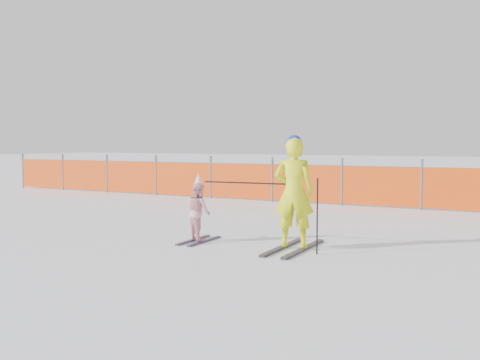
# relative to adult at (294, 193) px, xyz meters

# --- Properties ---
(ground) EXTENTS (120.00, 120.00, 0.00)m
(ground) POSITION_rel_adult_xyz_m (-1.20, 0.00, -0.88)
(ground) COLOR white
(ground) RESTS_ON ground
(adult) EXTENTS (0.68, 1.59, 1.76)m
(adult) POSITION_rel_adult_xyz_m (0.00, 0.00, 0.00)
(adult) COLOR black
(adult) RESTS_ON ground
(child) EXTENTS (0.58, 0.97, 1.13)m
(child) POSITION_rel_adult_xyz_m (-1.64, -0.14, -0.36)
(child) COLOR black
(child) RESTS_ON ground
(ski_poles) EXTENTS (1.98, 0.21, 1.13)m
(ski_poles) POSITION_rel_adult_xyz_m (-0.25, -0.13, -0.07)
(ski_poles) COLOR black
(ski_poles) RESTS_ON ground
(safety_fence) EXTENTS (16.13, 0.06, 1.25)m
(safety_fence) POSITION_rel_adult_xyz_m (-5.01, 5.99, -0.32)
(safety_fence) COLOR #595960
(safety_fence) RESTS_ON ground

